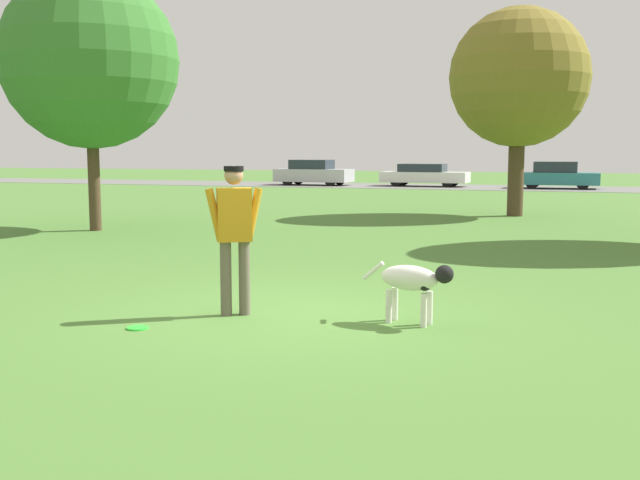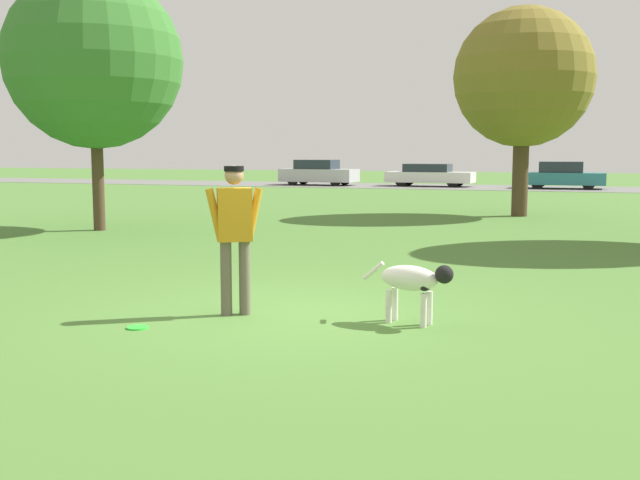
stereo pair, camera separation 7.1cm
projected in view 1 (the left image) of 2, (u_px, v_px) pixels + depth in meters
name	position (u px, v px, depth m)	size (l,w,h in m)	color
ground_plane	(281.00, 313.00, 8.74)	(120.00, 120.00, 0.00)	#4C7A33
far_road_strip	(508.00, 188.00, 38.23)	(120.00, 6.00, 0.01)	slate
person	(234.00, 228.00, 8.54)	(0.61, 0.42, 1.72)	#665B4C
dog	(414.00, 281.00, 8.14)	(1.08, 0.42, 0.68)	silver
frisbee	(138.00, 328.00, 7.98)	(0.23, 0.23, 0.02)	#33D838
tree_near_left	(90.00, 60.00, 17.36)	(4.11, 4.11, 6.04)	#4C3826
tree_mid_center	(519.00, 78.00, 21.33)	(3.97, 3.97, 5.95)	#4C3826
parked_car_silver	(313.00, 173.00, 41.13)	(4.21, 1.93, 1.40)	#B7B7BC
parked_car_white	(424.00, 175.00, 39.73)	(4.64, 1.87, 1.20)	white
parked_car_teal	(557.00, 176.00, 37.35)	(4.01, 1.84, 1.35)	teal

